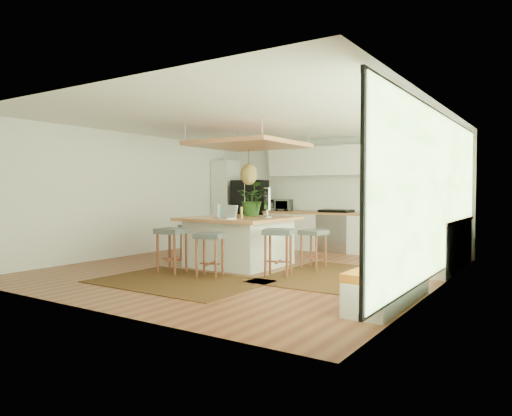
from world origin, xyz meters
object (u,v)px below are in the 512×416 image
Objects in this scene: fridge at (251,210)px; island at (239,241)px; stool_right_front at (278,255)px; microwave at (281,204)px; monitor at (267,204)px; stool_left_side at (192,242)px; island_plant at (253,203)px; stool_right_back at (313,249)px; laptop at (225,212)px; stool_near_left at (172,253)px; stool_near_right at (210,256)px.

island is (1.72, -2.94, -0.46)m from fridge.
stool_right_front is (2.93, -3.52, -0.57)m from fridge.
microwave is (-1.98, 3.50, 0.75)m from stool_right_front.
fridge reaches higher than monitor.
monitor is at bearing 4.86° from stool_left_side.
island_plant is at bearing -86.55° from microwave.
stool_right_back is 0.99× the size of stool_left_side.
laptop is 3.55m from microwave.
microwave is at bearing 113.84° from laptop.
stool_near_left is 2.56m from stool_right_back.
monitor is (0.14, 1.56, 0.83)m from stool_near_right.
stool_near_right is at bearing -61.13° from laptop.
stool_left_side is 1.91× the size of laptop.
island is 2.37× the size of stool_near_left.
stool_left_side is at bearing -114.83° from microwave.
laptop is (1.78, -3.48, 0.12)m from fridge.
stool_near_left is (1.22, -4.26, -0.57)m from fridge.
monitor is (-0.90, -0.18, 0.83)m from stool_right_back.
stool_near_right is at bearing -141.85° from stool_right_front.
stool_near_left is 1.10× the size of stool_right_back.
monitor is 2.91m from microwave.
stool_near_right is 1.18× the size of monitor.
monitor is at bearing 131.50° from stool_right_front.
stool_left_side is at bearing 119.21° from stool_near_left.
stool_right_front is 1.34m from laptop.
laptop is at bearing 54.06° from stool_near_left.
fridge is 2.15× the size of stool_right_front.
stool_near_right is at bearing -45.50° from monitor.
fridge is at bearing 127.45° from laptop.
stool_right_back is 1.24m from monitor.
microwave is (0.54, 2.79, 0.75)m from stool_left_side.
stool_near_left is 2.04m from monitor.
island is 2.33× the size of stool_right_front.
laptop reaches higher than stool_near_left.
island_plant is at bearing 104.64° from laptop.
stool_right_front reaches higher than stool_near_left.
stool_near_right is 1.14m from stool_right_front.
stool_left_side reaches higher than stool_right_back.
stool_right_back is 3.34m from microwave.
monitor is at bearing 84.88° from stool_near_right.
monitor is 0.53m from island_plant.
stool_right_front is 1.42m from monitor.
stool_left_side is 1.06× the size of island_plant.
stool_near_left is 0.98× the size of stool_right_front.
stool_near_left reaches higher than stool_right_back.
laptop is at bearing -83.50° from island.
stool_near_right is 2.02m from stool_right_back.
monitor is 1.18× the size of microwave.
stool_right_front is at bearing 23.15° from stool_near_left.
stool_right_back is 1.88× the size of laptop.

